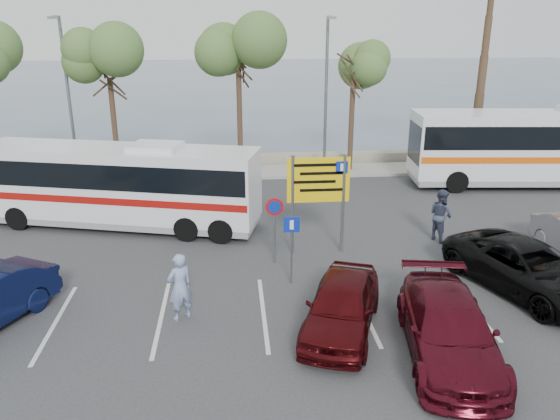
{
  "coord_description": "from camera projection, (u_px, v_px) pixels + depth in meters",
  "views": [
    {
      "loc": [
        -1.97,
        -14.8,
        7.96
      ],
      "look_at": [
        -0.36,
        3.0,
        1.71
      ],
      "focal_mm": 35.0,
      "sensor_mm": 36.0,
      "label": 1
    }
  ],
  "objects": [
    {
      "name": "ground",
      "position": [
        300.0,
        294.0,
        16.71
      ],
      "size": [
        120.0,
        120.0,
        0.0
      ],
      "primitive_type": "plane",
      "color": "#333436",
      "rests_on": "ground"
    },
    {
      "name": "kerb_strip",
      "position": [
        268.0,
        172.0,
        29.85
      ],
      "size": [
        44.0,
        2.4,
        0.15
      ],
      "primitive_type": "cube",
      "color": "#9C998E",
      "rests_on": "ground"
    },
    {
      "name": "seawall",
      "position": [
        266.0,
        159.0,
        31.66
      ],
      "size": [
        48.0,
        0.8,
        0.6
      ],
      "primitive_type": "cube",
      "color": "gray",
      "rests_on": "ground"
    },
    {
      "name": "sea",
      "position": [
        244.0,
        82.0,
        73.12
      ],
      "size": [
        140.0,
        140.0,
        0.0
      ],
      "primitive_type": "plane",
      "color": "#3C4B60",
      "rests_on": "ground"
    },
    {
      "name": "tree_left",
      "position": [
        108.0,
        61.0,
        27.21
      ],
      "size": [
        3.2,
        3.2,
        7.2
      ],
      "color": "#382619",
      "rests_on": "kerb_strip"
    },
    {
      "name": "tree_mid",
      "position": [
        238.0,
        47.0,
        27.55
      ],
      "size": [
        3.2,
        3.2,
        8.0
      ],
      "color": "#382619",
      "rests_on": "kerb_strip"
    },
    {
      "name": "tree_right",
      "position": [
        354.0,
        56.0,
        28.22
      ],
      "size": [
        3.2,
        3.2,
        7.4
      ],
      "color": "#382619",
      "rests_on": "kerb_strip"
    },
    {
      "name": "street_lamp_left",
      "position": [
        68.0,
        91.0,
        27.05
      ],
      "size": [
        0.45,
        1.15,
        8.01
      ],
      "color": "slate",
      "rests_on": "kerb_strip"
    },
    {
      "name": "street_lamp_right",
      "position": [
        326.0,
        89.0,
        28.16
      ],
      "size": [
        0.45,
        1.15,
        8.01
      ],
      "color": "slate",
      "rests_on": "kerb_strip"
    },
    {
      "name": "direction_sign",
      "position": [
        318.0,
        188.0,
        19.0
      ],
      "size": [
        2.2,
        0.12,
        3.6
      ],
      "color": "slate",
      "rests_on": "ground"
    },
    {
      "name": "sign_no_stop",
      "position": [
        275.0,
        220.0,
        18.38
      ],
      "size": [
        0.6,
        0.08,
        2.35
      ],
      "color": "slate",
      "rests_on": "ground"
    },
    {
      "name": "sign_parking",
      "position": [
        291.0,
        240.0,
        16.96
      ],
      "size": [
        0.5,
        0.07,
        2.25
      ],
      "color": "slate",
      "rests_on": "ground"
    },
    {
      "name": "lane_markings",
      "position": [
        265.0,
        312.0,
        15.67
      ],
      "size": [
        12.02,
        4.2,
        0.01
      ],
      "primitive_type": null,
      "color": "silver",
      "rests_on": "ground"
    },
    {
      "name": "coach_bus_left",
      "position": [
        119.0,
        188.0,
        21.74
      ],
      "size": [
        11.39,
        5.15,
        3.48
      ],
      "color": "silver",
      "rests_on": "ground"
    },
    {
      "name": "coach_bus_right",
      "position": [
        541.0,
        150.0,
        27.12
      ],
      "size": [
        12.84,
        3.83,
        3.94
      ],
      "color": "silver",
      "rests_on": "ground"
    },
    {
      "name": "car_maroon",
      "position": [
        449.0,
        329.0,
        13.45
      ],
      "size": [
        2.93,
        5.42,
        1.49
      ],
      "primitive_type": "imported",
      "rotation": [
        0.0,
        0.0,
        -0.17
      ],
      "color": "#4F0D18",
      "rests_on": "ground"
    },
    {
      "name": "car_red",
      "position": [
        342.0,
        305.0,
        14.59
      ],
      "size": [
        3.16,
        4.69,
        1.48
      ],
      "primitive_type": "imported",
      "rotation": [
        0.0,
        0.0,
        -0.36
      ],
      "color": "#43090C",
      "rests_on": "ground"
    },
    {
      "name": "suv_black",
      "position": [
        529.0,
        268.0,
        16.7
      ],
      "size": [
        4.23,
        6.0,
        1.52
      ],
      "primitive_type": "imported",
      "rotation": [
        0.0,
        0.0,
        0.35
      ],
      "color": "black",
      "rests_on": "ground"
    },
    {
      "name": "pedestrian_near",
      "position": [
        180.0,
        287.0,
        15.06
      ],
      "size": [
        0.86,
        0.78,
        1.97
      ],
      "primitive_type": "imported",
      "rotation": [
        0.0,
        0.0,
        3.69
      ],
      "color": "#8899C6",
      "rests_on": "ground"
    },
    {
      "name": "pedestrian_far",
      "position": [
        441.0,
        215.0,
        20.55
      ],
      "size": [
        1.07,
        1.19,
        2.01
      ],
      "primitive_type": "imported",
      "rotation": [
        0.0,
        0.0,
        1.96
      ],
      "color": "#383E54",
      "rests_on": "ground"
    }
  ]
}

